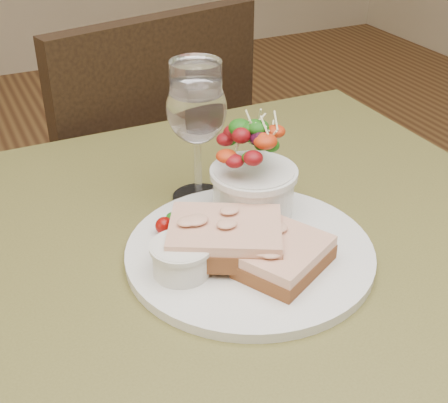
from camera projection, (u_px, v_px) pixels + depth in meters
name	position (u px, v px, depth m)	size (l,w,h in m)	color
cafe_table	(244.00, 320.00, 0.78)	(0.80, 0.80, 0.75)	#4F4B21
chair_far	(130.00, 258.00, 1.49)	(0.51, 0.51, 0.90)	black
dinner_plate	(250.00, 252.00, 0.72)	(0.29, 0.29, 0.01)	white
sandwich_front	(285.00, 257.00, 0.68)	(0.12, 0.11, 0.03)	#4D2714
sandwich_back	(225.00, 237.00, 0.69)	(0.15, 0.14, 0.03)	#4D2714
ramekin	(181.00, 257.00, 0.67)	(0.06, 0.06, 0.04)	silver
salad_bowl	(254.00, 171.00, 0.75)	(0.10, 0.10, 0.13)	white
garnish	(170.00, 224.00, 0.74)	(0.05, 0.04, 0.02)	#0D3B0A
wine_glass	(197.00, 113.00, 0.77)	(0.08, 0.08, 0.18)	white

